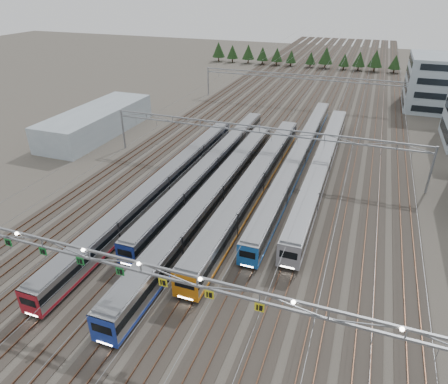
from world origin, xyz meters
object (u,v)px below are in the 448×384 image
(train_a, at_px, (162,185))
(west_shed, at_px, (97,122))
(train_b, at_px, (211,166))
(train_d, at_px, (255,182))
(train_f, at_px, (322,165))
(gantry_near, at_px, (140,270))
(gantry_far, at_px, (305,80))
(train_c, at_px, (214,195))
(gantry_mid, at_px, (259,135))
(train_e, at_px, (299,156))

(train_a, relative_size, west_shed, 1.86)
(train_b, height_order, train_d, train_d)
(train_f, bearing_deg, train_d, -130.11)
(gantry_near, bearing_deg, train_d, 85.62)
(train_b, distance_m, gantry_far, 51.62)
(gantry_near, xyz_separation_m, west_shed, (-38.39, 45.75, -4.38))
(train_b, relative_size, train_d, 1.05)
(gantry_near, bearing_deg, west_shed, 130.00)
(train_d, relative_size, gantry_far, 0.92)
(train_b, xyz_separation_m, gantry_near, (6.70, -34.14, 5.16))
(train_a, xyz_separation_m, train_c, (9.00, -0.48, 0.17))
(train_c, distance_m, train_d, 7.46)
(train_d, relative_size, gantry_near, 0.92)
(train_b, bearing_deg, train_f, 20.05)
(train_b, distance_m, train_d, 9.90)
(train_b, bearing_deg, train_c, -65.92)
(gantry_mid, bearing_deg, train_c, -97.98)
(train_c, bearing_deg, gantry_far, 87.89)
(gantry_near, xyz_separation_m, gantry_mid, (0.05, 40.12, -0.70))
(train_c, xyz_separation_m, train_d, (4.50, 5.95, 0.08))
(train_c, distance_m, gantry_far, 61.23)
(train_d, bearing_deg, gantry_far, 92.34)
(train_e, bearing_deg, train_c, -115.15)
(train_b, bearing_deg, gantry_far, 82.46)
(train_c, xyz_separation_m, train_e, (9.00, 19.17, -0.18))
(west_shed, bearing_deg, gantry_near, -50.00)
(train_d, bearing_deg, train_e, 71.20)
(gantry_mid, xyz_separation_m, gantry_far, (0.00, 45.00, 0.00))
(gantry_far, bearing_deg, train_b, -97.54)
(train_d, distance_m, train_e, 13.97)
(train_c, relative_size, train_f, 1.00)
(train_b, height_order, gantry_near, gantry_near)
(train_b, xyz_separation_m, train_c, (4.50, -10.07, 0.23))
(gantry_mid, height_order, gantry_far, same)
(train_a, relative_size, train_d, 1.07)
(train_a, xyz_separation_m, train_b, (4.50, 9.59, -0.06))
(gantry_near, bearing_deg, train_e, 81.07)
(train_b, xyz_separation_m, gantry_mid, (6.75, 5.98, 4.46))
(train_b, bearing_deg, train_d, -24.58)
(train_a, height_order, west_shed, west_shed)
(train_c, height_order, gantry_mid, gantry_mid)
(gantry_mid, relative_size, west_shed, 1.88)
(train_b, xyz_separation_m, west_shed, (-31.68, 11.61, 0.78))
(train_e, bearing_deg, gantry_mid, -155.15)
(train_a, distance_m, train_f, 27.70)
(train_f, distance_m, gantry_far, 46.01)
(gantry_near, bearing_deg, train_c, 95.23)
(train_b, distance_m, train_c, 11.03)
(train_a, bearing_deg, gantry_near, -65.47)
(train_c, relative_size, train_d, 1.08)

